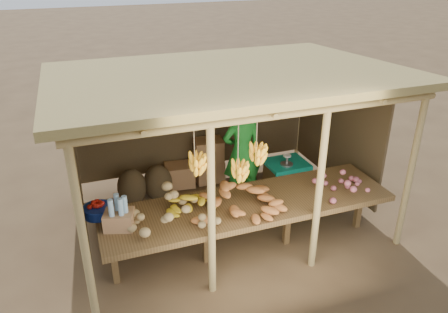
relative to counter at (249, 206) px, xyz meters
name	(u,v)px	position (x,y,z in m)	size (l,w,h in m)	color
ground	(224,216)	(0.00, 0.95, -0.74)	(60.00, 60.00, 0.00)	brown
stall_structure	(219,98)	(-0.03, 1.05, 1.19)	(4.70, 3.50, 2.43)	tan
counter	(249,206)	(0.00, 0.00, 0.00)	(3.90, 1.05, 0.80)	brown
potato_heap	(171,211)	(-1.08, -0.13, 0.25)	(1.14, 0.68, 0.37)	#947A4C
sweet_potato_heap	(239,198)	(-0.19, -0.12, 0.24)	(1.13, 0.68, 0.36)	#B0652D
onion_heap	(342,183)	(1.26, -0.24, 0.24)	(0.87, 0.52, 0.36)	#A9525F
banana_pile	(191,195)	(-0.74, 0.16, 0.24)	(0.60, 0.36, 0.35)	yellow
tomato_basin	(97,210)	(-1.90, 0.37, 0.14)	(0.36, 0.36, 0.19)	navy
bottle_box	(119,216)	(-1.68, 0.00, 0.23)	(0.41, 0.36, 0.43)	#A17148
vendor	(242,152)	(0.42, 1.27, 0.17)	(0.66, 0.43, 1.82)	#1B7C25
tarp_crate	(285,177)	(1.22, 1.24, -0.41)	(0.68, 0.59, 0.81)	brown
carton_stack	(199,165)	(-0.03, 2.15, -0.39)	(1.07, 0.44, 0.79)	#A17148
burlap_sacks	(145,182)	(-1.05, 1.97, -0.45)	(0.93, 0.49, 0.66)	#4D3C24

